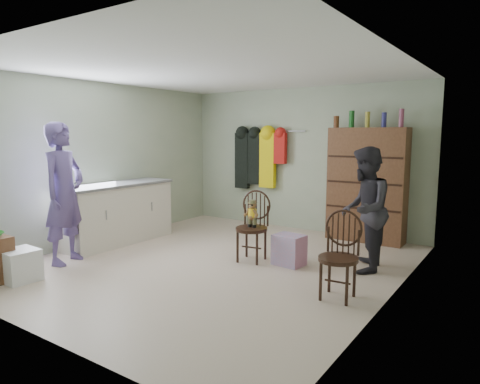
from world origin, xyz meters
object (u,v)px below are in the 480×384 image
Objects in this scene: chair_far at (340,251)px; chair_front at (253,221)px; dresser at (367,184)px; counter at (117,213)px.

chair_front is at bearing 153.08° from chair_far.
dresser reaches higher than chair_front.
counter is 0.90× the size of dresser.
counter is 3.96m from dresser.
dresser is at bearing 97.97° from chair_far.
chair_far is at bearing -77.78° from dresser.
chair_front is 1.59m from chair_far.
chair_far is at bearing -31.59° from chair_front.
dresser reaches higher than chair_far.
chair_front is at bearing 9.66° from counter.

